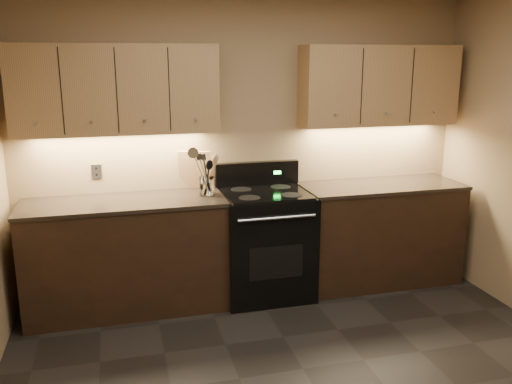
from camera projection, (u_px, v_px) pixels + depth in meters
wall_back at (247, 144)px, 4.80m from camera, size 4.00×0.04×2.60m
counter_left at (127, 255)px, 4.45m from camera, size 1.62×0.62×0.93m
counter_right at (379, 233)px, 5.02m from camera, size 1.46×0.62×0.93m
stove at (265, 242)px, 4.72m from camera, size 0.76×0.68×1.14m
upper_cab_left at (116, 89)px, 4.27m from camera, size 1.60×0.30×0.70m
upper_cab_right at (379, 86)px, 4.83m from camera, size 1.44×0.30×0.70m
outlet_plate at (97, 171)px, 4.52m from camera, size 0.08×0.01×0.12m
utensil_crock at (207, 187)px, 4.50m from camera, size 0.13×0.13×0.15m
cutting_board at (195, 170)px, 4.68m from camera, size 0.30×0.18×0.34m
wooden_spoon at (202, 174)px, 4.45m from camera, size 0.18×0.10×0.33m
black_spoon at (205, 176)px, 4.49m from camera, size 0.09×0.14×0.30m
black_turner at (209, 173)px, 4.46m from camera, size 0.13×0.19×0.35m
steel_spatula at (210, 171)px, 4.50m from camera, size 0.19×0.12×0.38m
steel_skimmer at (209, 170)px, 4.45m from camera, size 0.22×0.10×0.40m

